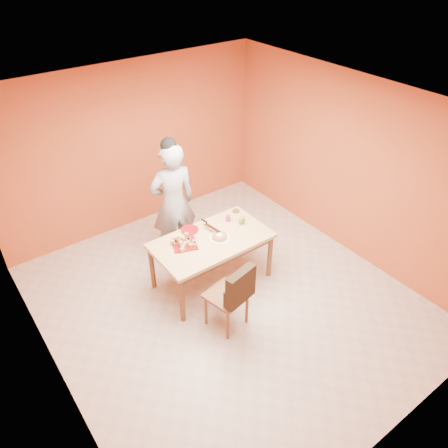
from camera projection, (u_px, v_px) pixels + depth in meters
floor at (227, 301)px, 6.02m from camera, size 5.00×5.00×0.00m
ceiling at (228, 112)px, 4.47m from camera, size 5.00×5.00×0.00m
wall_back at (132, 148)px, 6.89m from camera, size 4.50×0.00×4.50m
wall_left at (38, 300)px, 4.15m from camera, size 0.00×5.00×5.00m
wall_right at (351, 168)px, 6.34m from camera, size 0.00×5.00×5.00m
dining_table at (212, 245)px, 5.97m from camera, size 1.60×0.90×0.76m
dining_chair at (228, 295)px, 5.38m from camera, size 0.55×0.62×1.00m
pastry_pile at (184, 241)px, 5.78m from camera, size 0.28×0.28×0.09m
person at (173, 203)px, 6.32m from camera, size 0.75×0.56×1.88m
pastry_platter at (185, 244)px, 5.81m from camera, size 0.41×0.41×0.02m
red_dinner_plate at (190, 230)px, 6.08m from camera, size 0.33×0.33×0.01m
white_cake_plate at (219, 238)px, 5.92m from camera, size 0.35×0.35×0.01m
sponge_cake at (219, 236)px, 5.91m from camera, size 0.26×0.26×0.05m
cake_server at (212, 228)px, 6.01m from camera, size 0.10×0.29×0.01m
egg_ornament at (242, 220)px, 6.18m from camera, size 0.10×0.08×0.12m
magenta_glass at (228, 218)px, 6.24m from camera, size 0.08×0.08×0.09m
checker_tin at (236, 211)px, 6.46m from camera, size 0.13×0.13×0.03m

